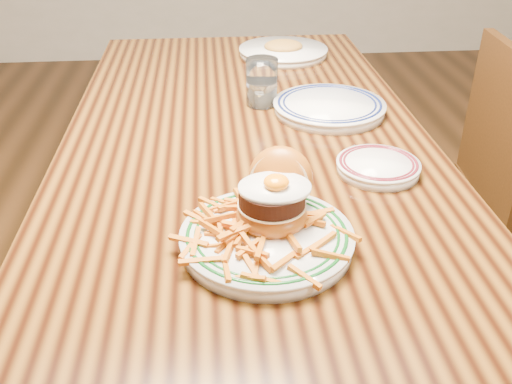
{
  "coord_description": "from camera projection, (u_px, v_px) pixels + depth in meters",
  "views": [
    {
      "loc": [
        -0.09,
        -1.26,
        1.31
      ],
      "look_at": [
        -0.02,
        -0.46,
        0.84
      ],
      "focal_mm": 40.0,
      "sensor_mm": 36.0,
      "label": 1
    }
  ],
  "objects": [
    {
      "name": "far_plate",
      "position": [
        283.0,
        51.0,
        1.85
      ],
      "size": [
        0.29,
        0.29,
        0.05
      ],
      "rotation": [
        0.0,
        0.0,
        0.27
      ],
      "color": "white",
      "rests_on": "table"
    },
    {
      "name": "floor",
      "position": [
        248.0,
        352.0,
        1.75
      ],
      "size": [
        6.0,
        6.0,
        0.0
      ],
      "primitive_type": "plane",
      "color": "black",
      "rests_on": "ground"
    },
    {
      "name": "table",
      "position": [
        246.0,
        160.0,
        1.41
      ],
      "size": [
        0.85,
        1.6,
        0.75
      ],
      "color": "black",
      "rests_on": "floor"
    },
    {
      "name": "side_plate",
      "position": [
        378.0,
        166.0,
        1.16
      ],
      "size": [
        0.17,
        0.17,
        0.03
      ],
      "rotation": [
        0.0,
        0.0,
        -0.13
      ],
      "color": "white",
      "rests_on": "table"
    },
    {
      "name": "water_glass",
      "position": [
        262.0,
        85.0,
        1.47
      ],
      "size": [
        0.08,
        0.08,
        0.12
      ],
      "color": "white",
      "rests_on": "table"
    },
    {
      "name": "main_plate",
      "position": [
        269.0,
        222.0,
        0.94
      ],
      "size": [
        0.29,
        0.31,
        0.14
      ],
      "rotation": [
        0.0,
        0.0,
        -0.33
      ],
      "color": "white",
      "rests_on": "table"
    },
    {
      "name": "rear_plate",
      "position": [
        329.0,
        106.0,
        1.44
      ],
      "size": [
        0.28,
        0.28,
        0.03
      ],
      "rotation": [
        0.0,
        0.0,
        -0.17
      ],
      "color": "white",
      "rests_on": "table"
    }
  ]
}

